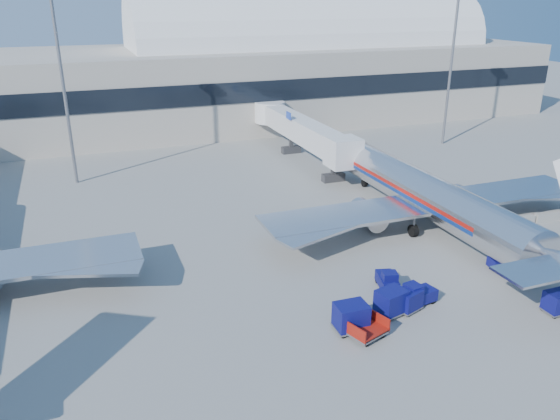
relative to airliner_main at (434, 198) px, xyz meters
name	(u,v)px	position (x,y,z in m)	size (l,w,h in m)	color
ground	(358,267)	(-10.00, -4.51, -2.93)	(260.00, 260.00, 0.00)	gray
terminal	(109,82)	(-23.60, 51.46, 4.60)	(170.00, 28.15, 21.00)	#B2AA9E
airliner_main	(434,198)	(0.00, 0.00, 0.00)	(32.00, 37.26, 12.07)	silver
jetbridge_near	(298,128)	(-2.40, 26.30, 1.00)	(4.40, 27.50, 6.25)	silver
mast_west	(58,48)	(-30.00, 25.49, 11.87)	(2.00, 1.20, 22.60)	slate
mast_east	(454,37)	(20.00, 25.49, 11.87)	(2.00, 1.20, 22.60)	slate
barrier_near	(520,221)	(8.00, -2.51, -2.48)	(3.00, 0.55, 0.90)	#9E9E96
barrier_mid	(548,217)	(11.30, -2.51, -2.48)	(3.00, 0.55, 0.90)	#9E9E96
tug_lead	(417,294)	(-8.86, -10.85, -2.18)	(2.70, 1.68, 1.65)	#0B0C55
tug_right	(504,260)	(0.45, -8.82, -2.19)	(2.67, 1.67, 1.62)	#0B0C55
tug_left	(387,280)	(-9.66, -8.29, -2.21)	(1.78, 2.63, 1.56)	#0B0C55
cart_train_a	(409,300)	(-9.86, -11.32, -2.11)	(2.06, 1.81, 1.52)	#0B0C55
cart_train_b	(391,302)	(-11.22, -11.32, -1.97)	(2.34, 1.99, 1.79)	#0B0C55
cart_train_c	(351,317)	(-14.60, -12.06, -1.93)	(2.17, 1.69, 1.87)	#0B0C55
cart_solo_near	(558,302)	(-0.70, -15.13, -2.10)	(1.78, 1.37, 1.55)	#0B0C55
cart_open_red	(368,331)	(-13.96, -13.16, -2.49)	(2.66, 2.23, 0.61)	slate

